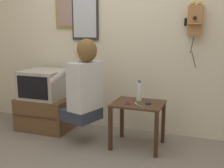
# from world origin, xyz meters

# --- Properties ---
(ground_plane) EXTENTS (14.00, 14.00, 0.00)m
(ground_plane) POSITION_xyz_m (0.00, 0.00, 0.00)
(ground_plane) COLOR slate
(wall_back) EXTENTS (6.80, 0.05, 2.55)m
(wall_back) POSITION_xyz_m (0.00, 1.14, 1.27)
(wall_back) COLOR beige
(wall_back) RESTS_ON ground_plane
(side_table) EXTENTS (0.57, 0.46, 0.53)m
(side_table) POSITION_xyz_m (0.47, 0.61, 0.42)
(side_table) COLOR #422819
(side_table) RESTS_ON ground_plane
(person) EXTENTS (0.60, 0.53, 0.96)m
(person) POSITION_xyz_m (-0.15, 0.49, 0.75)
(person) COLOR #2D3347
(person) RESTS_ON ground_plane
(tv_stand) EXTENTS (0.71, 0.54, 0.43)m
(tv_stand) POSITION_xyz_m (-0.86, 0.77, 0.22)
(tv_stand) COLOR brown
(tv_stand) RESTS_ON ground_plane
(television) EXTENTS (0.55, 0.53, 0.37)m
(television) POSITION_xyz_m (-0.88, 0.77, 0.62)
(television) COLOR #ADA89E
(television) RESTS_ON tv_stand
(wall_phone_antique) EXTENTS (0.21, 0.18, 0.76)m
(wall_phone_antique) POSITION_xyz_m (1.01, 1.06, 1.45)
(wall_phone_antique) COLOR #9E6B3D
(framed_picture) EXTENTS (0.38, 0.03, 0.42)m
(framed_picture) POSITION_xyz_m (-0.66, 1.11, 1.56)
(framed_picture) COLOR olive
(wall_mirror) EXTENTS (0.38, 0.03, 0.75)m
(wall_mirror) POSITION_xyz_m (-0.41, 1.10, 1.57)
(wall_mirror) COLOR #2D2823
(cell_phone_held) EXTENTS (0.09, 0.13, 0.01)m
(cell_phone_held) POSITION_xyz_m (0.37, 0.55, 0.53)
(cell_phone_held) COLOR maroon
(cell_phone_held) RESTS_ON side_table
(cell_phone_spare) EXTENTS (0.09, 0.14, 0.01)m
(cell_phone_spare) POSITION_xyz_m (0.58, 0.63, 0.53)
(cell_phone_spare) COLOR black
(cell_phone_spare) RESTS_ON side_table
(water_bottle) EXTENTS (0.07, 0.07, 0.24)m
(water_bottle) POSITION_xyz_m (0.45, 0.71, 0.64)
(water_bottle) COLOR silver
(water_bottle) RESTS_ON side_table
(toothbrush) EXTENTS (0.12, 0.11, 0.02)m
(toothbrush) POSITION_xyz_m (0.50, 0.49, 0.53)
(toothbrush) COLOR #4CBF66
(toothbrush) RESTS_ON side_table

